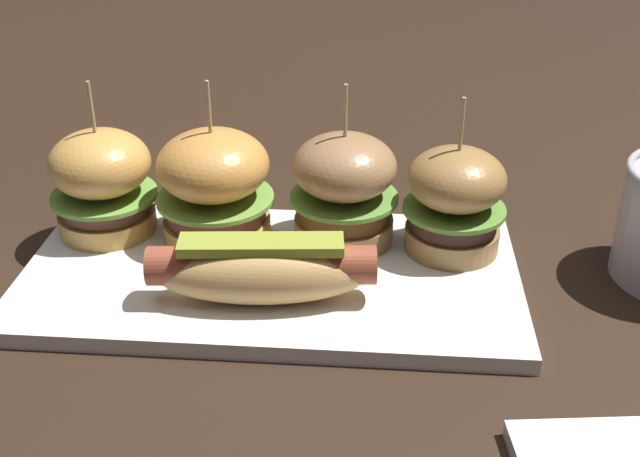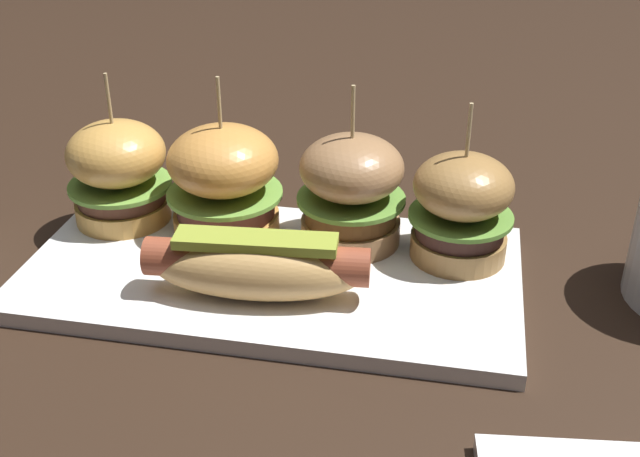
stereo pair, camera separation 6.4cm
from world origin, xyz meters
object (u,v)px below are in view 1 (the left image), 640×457
slider_far_right (455,200)px  hot_dog (257,269)px  slider_center_right (344,188)px  slider_far_left (102,181)px  platter_main (271,276)px  slider_center_left (214,185)px

slider_far_right → hot_dog: bearing=-149.6°
slider_center_right → slider_far_left: bearing=179.9°
slider_far_left → platter_main: bearing=-19.7°
hot_dog → slider_far_left: bearing=146.4°
slider_far_left → slider_center_right: (0.21, -0.00, 0.00)m
hot_dog → slider_center_left: size_ratio=1.23×
hot_dog → slider_far_left: slider_far_left is taller
platter_main → slider_center_left: (-0.05, 0.05, 0.06)m
slider_center_left → platter_main: bearing=-43.3°
slider_far_left → slider_far_right: (0.31, -0.01, -0.00)m
slider_center_right → slider_far_right: (0.09, -0.01, -0.00)m
slider_far_left → slider_far_right: 0.31m
slider_far_right → platter_main: bearing=-163.0°
slider_center_left → slider_far_right: (0.21, -0.01, -0.00)m
slider_center_left → slider_far_right: size_ratio=1.05×
slider_far_right → slider_center_left: bearing=178.5°
hot_dog → slider_far_left: (-0.15, 0.10, 0.02)m
slider_center_left → slider_far_right: bearing=-1.5°
hot_dog → platter_main: bearing=85.1°
hot_dog → slider_far_right: (0.16, 0.09, 0.02)m
platter_main → slider_far_left: slider_far_left is taller
hot_dog → slider_far_right: bearing=30.4°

